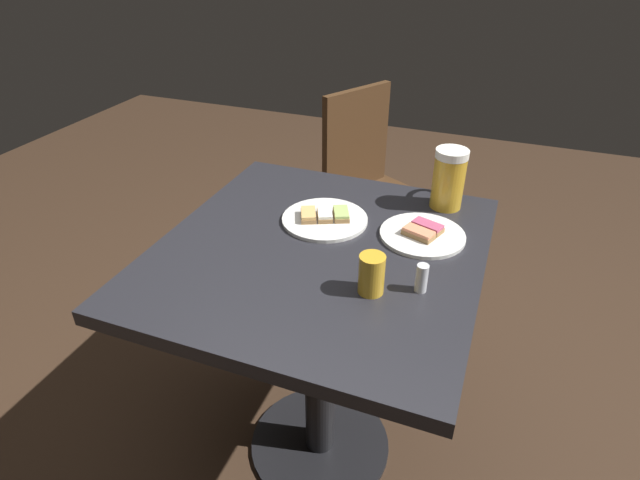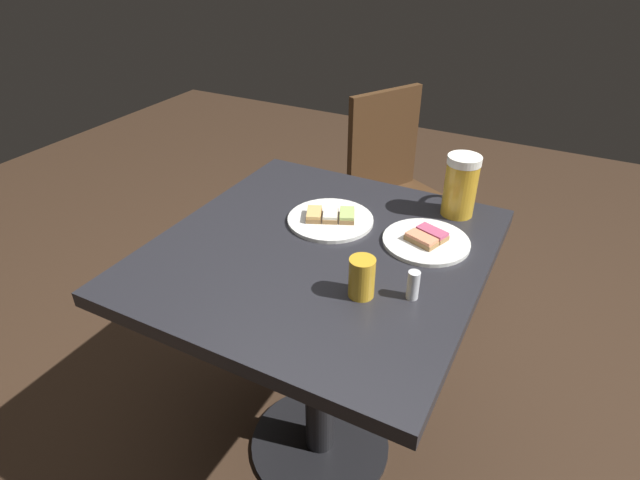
{
  "view_description": "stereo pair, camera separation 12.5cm",
  "coord_description": "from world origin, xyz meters",
  "px_view_note": "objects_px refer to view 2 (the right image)",
  "views": [
    {
      "loc": [
        0.38,
        -0.99,
        1.44
      ],
      "look_at": [
        0.0,
        0.0,
        0.78
      ],
      "focal_mm": 28.93,
      "sensor_mm": 36.0,
      "label": 1
    },
    {
      "loc": [
        0.49,
        -0.94,
        1.44
      ],
      "look_at": [
        0.0,
        0.0,
        0.78
      ],
      "focal_mm": 28.93,
      "sensor_mm": 36.0,
      "label": 2
    }
  ],
  "objects_px": {
    "plate_far": "(426,240)",
    "cafe_chair": "(397,188)",
    "plate_near": "(330,219)",
    "salt_shaker": "(413,285)",
    "beer_mug": "(461,185)",
    "beer_glass_small": "(362,277)"
  },
  "relations": [
    {
      "from": "salt_shaker",
      "to": "cafe_chair",
      "type": "bearing_deg",
      "value": 111.14
    },
    {
      "from": "plate_near",
      "to": "beer_glass_small",
      "type": "xyz_separation_m",
      "value": [
        0.2,
        -0.25,
        0.04
      ]
    },
    {
      "from": "plate_near",
      "to": "salt_shaker",
      "type": "bearing_deg",
      "value": -34.87
    },
    {
      "from": "plate_far",
      "to": "salt_shaker",
      "type": "distance_m",
      "value": 0.23
    },
    {
      "from": "beer_mug",
      "to": "cafe_chair",
      "type": "bearing_deg",
      "value": 122.76
    },
    {
      "from": "beer_glass_small",
      "to": "salt_shaker",
      "type": "distance_m",
      "value": 0.11
    },
    {
      "from": "plate_far",
      "to": "beer_mug",
      "type": "distance_m",
      "value": 0.2
    },
    {
      "from": "beer_mug",
      "to": "beer_glass_small",
      "type": "xyz_separation_m",
      "value": [
        -0.09,
        -0.45,
        -0.04
      ]
    },
    {
      "from": "plate_far",
      "to": "beer_mug",
      "type": "xyz_separation_m",
      "value": [
        0.03,
        0.19,
        0.08
      ]
    },
    {
      "from": "salt_shaker",
      "to": "cafe_chair",
      "type": "distance_m",
      "value": 1.08
    },
    {
      "from": "cafe_chair",
      "to": "plate_near",
      "type": "bearing_deg",
      "value": 34.4
    },
    {
      "from": "plate_far",
      "to": "cafe_chair",
      "type": "bearing_deg",
      "value": 114.09
    },
    {
      "from": "cafe_chair",
      "to": "beer_mug",
      "type": "bearing_deg",
      "value": 61.33
    },
    {
      "from": "plate_near",
      "to": "cafe_chair",
      "type": "relative_size",
      "value": 0.26
    },
    {
      "from": "plate_far",
      "to": "beer_glass_small",
      "type": "relative_size",
      "value": 2.36
    },
    {
      "from": "beer_glass_small",
      "to": "cafe_chair",
      "type": "relative_size",
      "value": 0.1
    },
    {
      "from": "plate_far",
      "to": "salt_shaker",
      "type": "xyz_separation_m",
      "value": [
        0.04,
        -0.22,
        0.02
      ]
    },
    {
      "from": "plate_far",
      "to": "beer_glass_small",
      "type": "distance_m",
      "value": 0.27
    },
    {
      "from": "plate_near",
      "to": "beer_mug",
      "type": "bearing_deg",
      "value": 35.48
    },
    {
      "from": "beer_glass_small",
      "to": "cafe_chair",
      "type": "distance_m",
      "value": 1.1
    },
    {
      "from": "plate_near",
      "to": "beer_glass_small",
      "type": "height_order",
      "value": "beer_glass_small"
    },
    {
      "from": "salt_shaker",
      "to": "cafe_chair",
      "type": "relative_size",
      "value": 0.07
    }
  ]
}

